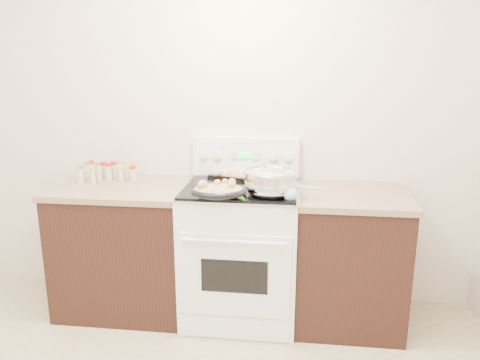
# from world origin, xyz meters

# --- Properties ---
(room_shell) EXTENTS (4.10, 3.60, 2.75)m
(room_shell) POSITION_xyz_m (0.00, 0.00, 1.70)
(room_shell) COLOR beige
(room_shell) RESTS_ON ground
(counter_left) EXTENTS (0.93, 0.67, 0.92)m
(counter_left) POSITION_xyz_m (-0.48, 1.43, 0.46)
(counter_left) COLOR black
(counter_left) RESTS_ON ground
(counter_right) EXTENTS (0.73, 0.67, 0.92)m
(counter_right) POSITION_xyz_m (1.08, 1.43, 0.46)
(counter_right) COLOR black
(counter_right) RESTS_ON ground
(kitchen_range) EXTENTS (0.78, 0.73, 1.22)m
(kitchen_range) POSITION_xyz_m (0.35, 1.42, 0.49)
(kitchen_range) COLOR white
(kitchen_range) RESTS_ON ground
(mixing_bowl) EXTENTS (0.41, 0.41, 0.20)m
(mixing_bowl) POSITION_xyz_m (0.56, 1.26, 1.02)
(mixing_bowl) COLOR silver
(mixing_bowl) RESTS_ON kitchen_range
(roasting_pan) EXTENTS (0.37, 0.29, 0.12)m
(roasting_pan) POSITION_xyz_m (0.25, 1.14, 0.99)
(roasting_pan) COLOR black
(roasting_pan) RESTS_ON kitchen_range
(baking_sheet) EXTENTS (0.48, 0.40, 0.06)m
(baking_sheet) POSITION_xyz_m (0.32, 1.69, 0.96)
(baking_sheet) COLOR black
(baking_sheet) RESTS_ON kitchen_range
(wooden_spoon) EXTENTS (0.13, 0.24, 0.04)m
(wooden_spoon) POSITION_xyz_m (0.34, 1.22, 0.95)
(wooden_spoon) COLOR #996946
(wooden_spoon) RESTS_ON kitchen_range
(blue_ladle) EXTENTS (0.25, 0.20, 0.11)m
(blue_ladle) POSITION_xyz_m (0.69, 1.17, 0.98)
(blue_ladle) COLOR #A0CEEE
(blue_ladle) RESTS_ON kitchen_range
(spice_jars) EXTENTS (0.40, 0.24, 0.13)m
(spice_jars) POSITION_xyz_m (-0.64, 1.56, 0.98)
(spice_jars) COLOR #BFB28C
(spice_jars) RESTS_ON counter_left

